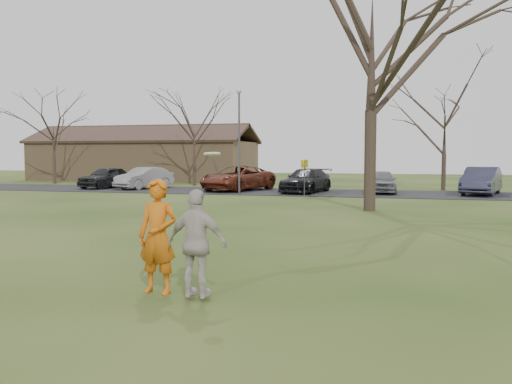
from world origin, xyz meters
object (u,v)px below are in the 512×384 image
Objects in this scene: player_defender at (158,236)px; car_5 at (481,181)px; car_2 at (238,178)px; car_0 at (107,177)px; catching_play at (197,243)px; car_1 at (144,178)px; car_3 at (306,180)px; car_4 at (382,181)px; building at (144,159)px; big_tree at (372,42)px; lamp_post at (239,127)px.

car_5 is (8.54, 25.24, -0.14)m from player_defender.
player_defender is 0.34× the size of car_2.
car_0 is 30.33m from catching_play.
car_1 is 28.93m from catching_play.
car_3 is at bearing 13.79° from car_1.
car_0 is at bearing 176.60° from car_4.
car_5 is (14.75, 0.21, 0.01)m from car_2.
car_0 is 0.87× the size of car_3.
car_1 is 0.78× the size of car_2.
building reaches higher than car_5.
building is 1.47× the size of big_tree.
car_2 is 1.39× the size of car_4.
car_3 is at bearing -36.86° from building.
car_2 reaches higher than car_3.
lamp_post is 11.38m from big_tree.
car_0 is 18.68m from car_4.
car_4 is at bearing 11.83° from car_0.
catching_play is at bearing -97.26° from big_tree.
car_4 is (2.89, 25.06, -0.24)m from player_defender.
car_0 is 0.90× the size of car_5.
lamp_post is (-3.62, -2.29, 3.20)m from car_3.
car_0 reaches higher than car_3.
building is 20.99m from lamp_post.
car_4 is 25.53m from building.
car_5 is (10.18, 0.75, 0.07)m from car_3.
car_1 is 0.71× the size of lamp_post.
player_defender is at bearing -100.57° from big_tree.
building is at bearing 117.29° from car_0.
car_2 is 18.22m from building.
car_5 is 26.67m from catching_play.
catching_play reaches higher than car_4.
lamp_post is (14.00, -15.50, 2.04)m from building.
car_5 is at bearing -24.13° from building.
car_4 is 0.20× the size of building.
car_2 is 1.14× the size of car_3.
car_2 is 4.61m from car_3.
car_1 is at bearing -161.51° from car_2.
car_0 is at bearing -163.68° from car_5.
car_2 is (-6.21, 25.03, -0.14)m from player_defender.
lamp_post is (-6.09, 22.49, 3.02)m from catching_play.
car_4 is 9.22m from lamp_post.
car_3 is (11.30, -0.66, -0.00)m from car_1.
car_3 is at bearing 32.33° from lamp_post.
player_defender is 0.44× the size of car_1.
car_2 is at bearing -44.15° from building.
car_5 is 30.48m from building.
player_defender is 0.40× the size of car_5.
car_5 reaches higher than car_3.
building is 3.29× the size of lamp_post.
car_2 is 1.17× the size of car_5.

